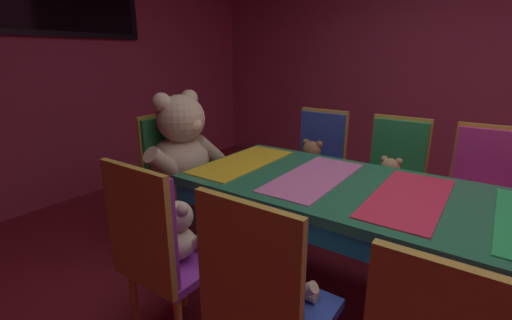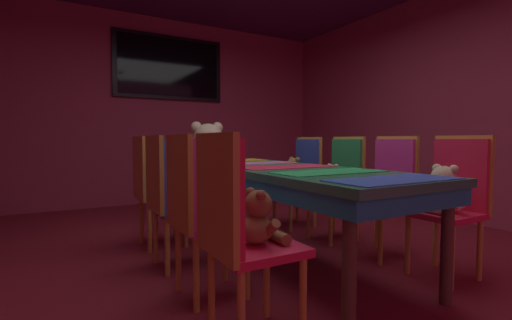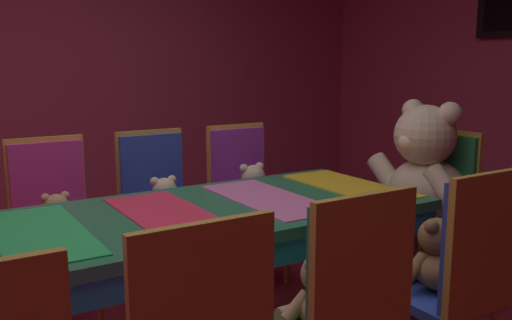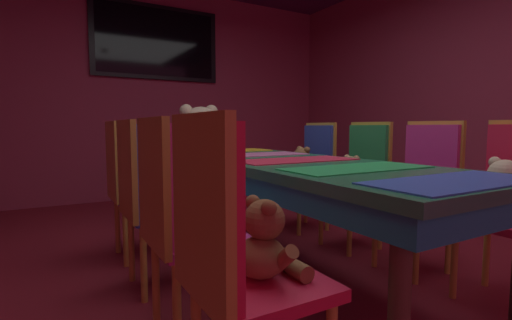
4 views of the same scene
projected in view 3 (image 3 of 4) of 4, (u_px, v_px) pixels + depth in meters
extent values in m
cube|color=#99334C|center=(37.00, 60.00, 4.40)|extent=(0.12, 6.40, 2.80)
cube|color=#26724C|center=(167.00, 220.00, 2.35)|extent=(0.90, 2.42, 0.05)
cube|color=teal|center=(167.00, 237.00, 2.36)|extent=(0.88, 2.37, 0.10)
cylinder|color=#4C3826|center=(409.00, 279.00, 2.66)|extent=(0.07, 0.07, 0.69)
cylinder|color=#4C3826|center=(312.00, 237.00, 3.30)|extent=(0.07, 0.07, 0.69)
cube|color=green|center=(40.00, 233.00, 2.08)|extent=(0.77, 0.32, 0.01)
cube|color=#E52D4C|center=(167.00, 213.00, 2.34)|extent=(0.77, 0.32, 0.01)
cube|color=pink|center=(267.00, 198.00, 2.61)|extent=(0.77, 0.32, 0.01)
cube|color=yellow|center=(349.00, 185.00, 2.88)|extent=(0.77, 0.32, 0.01)
cube|color=#CC338C|center=(58.00, 245.00, 2.87)|extent=(0.40, 0.40, 0.04)
cube|color=#CC338C|center=(48.00, 188.00, 2.97)|extent=(0.05, 0.38, 0.50)
cube|color=gold|center=(47.00, 187.00, 2.99)|extent=(0.03, 0.41, 0.55)
cylinder|color=gold|center=(100.00, 290.00, 2.86)|extent=(0.04, 0.04, 0.42)
cylinder|color=gold|center=(35.00, 304.00, 2.69)|extent=(0.04, 0.04, 0.42)
cylinder|color=gold|center=(84.00, 271.00, 3.12)|extent=(0.04, 0.04, 0.42)
cylinder|color=gold|center=(24.00, 282.00, 2.96)|extent=(0.04, 0.04, 0.42)
ellipsoid|color=tan|center=(57.00, 228.00, 2.85)|extent=(0.16, 0.16, 0.13)
sphere|color=tan|center=(56.00, 207.00, 2.82)|extent=(0.13, 0.13, 0.13)
sphere|color=tan|center=(59.00, 210.00, 2.78)|extent=(0.05, 0.05, 0.05)
sphere|color=tan|center=(65.00, 196.00, 2.85)|extent=(0.05, 0.05, 0.05)
sphere|color=tan|center=(45.00, 198.00, 2.80)|extent=(0.05, 0.05, 0.05)
cylinder|color=tan|center=(75.00, 225.00, 2.86)|extent=(0.05, 0.11, 0.11)
cylinder|color=tan|center=(42.00, 230.00, 2.78)|extent=(0.05, 0.11, 0.11)
cylinder|color=tan|center=(71.00, 240.00, 2.79)|extent=(0.06, 0.12, 0.06)
cylinder|color=tan|center=(54.00, 243.00, 2.75)|extent=(0.06, 0.12, 0.06)
cube|color=#2D47B2|center=(165.00, 227.00, 3.17)|extent=(0.40, 0.40, 0.04)
cube|color=#2D47B2|center=(152.00, 176.00, 3.27)|extent=(0.05, 0.38, 0.50)
cube|color=gold|center=(150.00, 176.00, 3.29)|extent=(0.03, 0.41, 0.55)
cylinder|color=gold|center=(203.00, 268.00, 3.16)|extent=(0.04, 0.04, 0.42)
cylinder|color=gold|center=(150.00, 280.00, 2.99)|extent=(0.04, 0.04, 0.42)
cylinder|color=gold|center=(180.00, 252.00, 3.43)|extent=(0.04, 0.04, 0.42)
cylinder|color=gold|center=(130.00, 262.00, 3.26)|extent=(0.04, 0.04, 0.42)
ellipsoid|color=beige|center=(164.00, 211.00, 3.15)|extent=(0.18, 0.18, 0.14)
sphere|color=beige|center=(165.00, 190.00, 3.12)|extent=(0.14, 0.14, 0.14)
sphere|color=#FDDCAD|center=(168.00, 194.00, 3.08)|extent=(0.05, 0.05, 0.05)
sphere|color=beige|center=(172.00, 180.00, 3.15)|extent=(0.05, 0.05, 0.05)
sphere|color=beige|center=(155.00, 182.00, 3.10)|extent=(0.05, 0.05, 0.05)
cylinder|color=beige|center=(181.00, 208.00, 3.17)|extent=(0.05, 0.12, 0.12)
cylinder|color=beige|center=(152.00, 212.00, 3.08)|extent=(0.05, 0.12, 0.12)
cylinder|color=beige|center=(180.00, 223.00, 3.09)|extent=(0.06, 0.13, 0.06)
cylinder|color=beige|center=(165.00, 225.00, 3.04)|extent=(0.06, 0.13, 0.06)
cube|color=purple|center=(252.00, 213.00, 3.46)|extent=(0.40, 0.40, 0.04)
cube|color=purple|center=(237.00, 167.00, 3.57)|extent=(0.05, 0.38, 0.50)
cube|color=gold|center=(236.00, 166.00, 3.58)|extent=(0.03, 0.41, 0.55)
cylinder|color=gold|center=(287.00, 251.00, 3.45)|extent=(0.04, 0.04, 0.42)
cylinder|color=gold|center=(243.00, 261.00, 3.29)|extent=(0.04, 0.04, 0.42)
cylinder|color=gold|center=(260.00, 237.00, 3.72)|extent=(0.04, 0.04, 0.42)
cylinder|color=gold|center=(218.00, 246.00, 3.55)|extent=(0.04, 0.04, 0.42)
ellipsoid|color=beige|center=(252.00, 198.00, 3.44)|extent=(0.19, 0.19, 0.15)
sphere|color=beige|center=(253.00, 177.00, 3.41)|extent=(0.15, 0.15, 0.15)
sphere|color=#FDDCAD|center=(258.00, 180.00, 3.37)|extent=(0.06, 0.06, 0.06)
sphere|color=beige|center=(260.00, 167.00, 3.44)|extent=(0.06, 0.06, 0.06)
sphere|color=beige|center=(244.00, 169.00, 3.38)|extent=(0.06, 0.06, 0.06)
cylinder|color=beige|center=(268.00, 195.00, 3.46)|extent=(0.05, 0.13, 0.12)
cylinder|color=beige|center=(242.00, 198.00, 3.36)|extent=(0.05, 0.13, 0.12)
cylinder|color=beige|center=(269.00, 209.00, 3.38)|extent=(0.06, 0.14, 0.06)
cylinder|color=beige|center=(255.00, 211.00, 3.33)|extent=(0.06, 0.14, 0.06)
cube|color=#268C4C|center=(359.00, 277.00, 1.73)|extent=(0.05, 0.38, 0.50)
cube|color=gold|center=(363.00, 280.00, 1.71)|extent=(0.03, 0.41, 0.55)
ellipsoid|color=tan|center=(322.00, 308.00, 1.91)|extent=(0.17, 0.17, 0.13)
sphere|color=tan|center=(320.00, 274.00, 1.90)|extent=(0.13, 0.13, 0.13)
sphere|color=tan|center=(312.00, 273.00, 1.94)|extent=(0.05, 0.05, 0.05)
sphere|color=tan|center=(311.00, 265.00, 1.86)|extent=(0.05, 0.05, 0.05)
sphere|color=tan|center=(334.00, 259.00, 1.91)|extent=(0.05, 0.05, 0.05)
cylinder|color=tan|center=(296.00, 307.00, 1.90)|extent=(0.05, 0.12, 0.11)
cylinder|color=tan|center=(334.00, 296.00, 1.98)|extent=(0.05, 0.12, 0.11)
cylinder|color=tan|center=(293.00, 312.00, 1.99)|extent=(0.06, 0.12, 0.06)
cylinder|color=tan|center=(312.00, 306.00, 2.04)|extent=(0.06, 0.12, 0.06)
cube|color=#2D47B2|center=(437.00, 295.00, 2.25)|extent=(0.40, 0.40, 0.04)
cube|color=#2D47B2|center=(480.00, 244.00, 2.05)|extent=(0.05, 0.38, 0.50)
cube|color=gold|center=(485.00, 245.00, 2.04)|extent=(0.03, 0.41, 0.55)
ellipsoid|color=olive|center=(438.00, 270.00, 2.23)|extent=(0.19, 0.19, 0.15)
sphere|color=olive|center=(437.00, 237.00, 2.22)|extent=(0.15, 0.15, 0.15)
sphere|color=#AE7747|center=(427.00, 236.00, 2.27)|extent=(0.06, 0.06, 0.06)
sphere|color=olive|center=(431.00, 226.00, 2.17)|extent=(0.06, 0.06, 0.06)
sphere|color=olive|center=(451.00, 222.00, 2.23)|extent=(0.06, 0.06, 0.06)
cylinder|color=olive|center=(415.00, 268.00, 2.21)|extent=(0.05, 0.14, 0.13)
cylinder|color=olive|center=(446.00, 260.00, 2.31)|extent=(0.05, 0.14, 0.13)
cylinder|color=olive|center=(406.00, 275.00, 2.32)|extent=(0.07, 0.14, 0.07)
cylinder|color=olive|center=(422.00, 270.00, 2.37)|extent=(0.07, 0.14, 0.07)
cube|color=#268C4C|center=(425.00, 224.00, 3.24)|extent=(0.40, 0.40, 0.04)
cube|color=#268C4C|center=(448.00, 176.00, 3.29)|extent=(0.38, 0.05, 0.50)
cube|color=gold|center=(450.00, 175.00, 3.30)|extent=(0.41, 0.03, 0.55)
cylinder|color=gold|center=(463.00, 264.00, 3.23)|extent=(0.04, 0.04, 0.42)
cylinder|color=gold|center=(425.00, 275.00, 3.07)|extent=(0.04, 0.04, 0.42)
cylinder|color=gold|center=(420.00, 248.00, 3.50)|extent=(0.04, 0.04, 0.42)
cylinder|color=gold|center=(384.00, 258.00, 3.33)|extent=(0.04, 0.04, 0.42)
ellipsoid|color=beige|center=(427.00, 188.00, 3.21)|extent=(0.44, 0.44, 0.35)
sphere|color=beige|center=(425.00, 135.00, 3.13)|extent=(0.35, 0.35, 0.35)
sphere|color=#FDDCAD|center=(410.00, 141.00, 3.07)|extent=(0.13, 0.13, 0.13)
sphere|color=beige|center=(450.00, 114.00, 3.02)|extent=(0.13, 0.13, 0.13)
sphere|color=beige|center=(413.00, 110.00, 3.24)|extent=(0.13, 0.13, 0.13)
cylinder|color=beige|center=(448.00, 192.00, 2.97)|extent=(0.31, 0.12, 0.29)
cylinder|color=beige|center=(389.00, 178.00, 3.34)|extent=(0.31, 0.12, 0.29)
cylinder|color=beige|center=(406.00, 220.00, 2.98)|extent=(0.33, 0.15, 0.15)
cylinder|color=beige|center=(376.00, 210.00, 3.18)|extent=(0.33, 0.15, 0.15)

